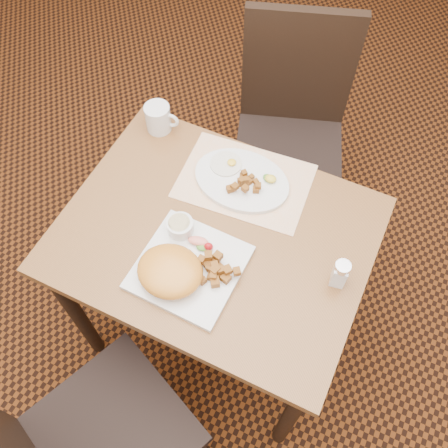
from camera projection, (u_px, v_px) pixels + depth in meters
ground at (218, 323)px, 2.10m from camera, size 8.00×8.00×0.00m
table at (216, 250)px, 1.56m from camera, size 0.90×0.70×0.75m
chair_far at (291, 124)px, 1.97m from camera, size 0.54×0.54×0.97m
placemat at (245, 181)px, 1.56m from camera, size 0.42×0.31×0.00m
plate_square at (189, 267)px, 1.39m from camera, size 0.29×0.29×0.02m
plate_oval at (242, 180)px, 1.55m from camera, size 0.31×0.24×0.02m
hollandaise_mound at (170, 271)px, 1.34m from camera, size 0.19×0.16×0.07m
ramekin at (180, 226)px, 1.43m from camera, size 0.08×0.08×0.04m
garnish_sq at (202, 244)px, 1.41m from camera, size 0.08×0.05×0.03m
fried_egg at (227, 164)px, 1.57m from camera, size 0.10×0.10×0.02m
garnish_ov at (270, 179)px, 1.53m from camera, size 0.05×0.04×0.02m
salt_shaker at (340, 273)px, 1.34m from camera, size 0.05×0.05×0.10m
coffee_mug at (159, 118)px, 1.64m from camera, size 0.12×0.08×0.09m
home_fries_sq at (216, 269)px, 1.36m from camera, size 0.13×0.10×0.04m
home_fries_ov at (244, 183)px, 1.52m from camera, size 0.10×0.10×0.03m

